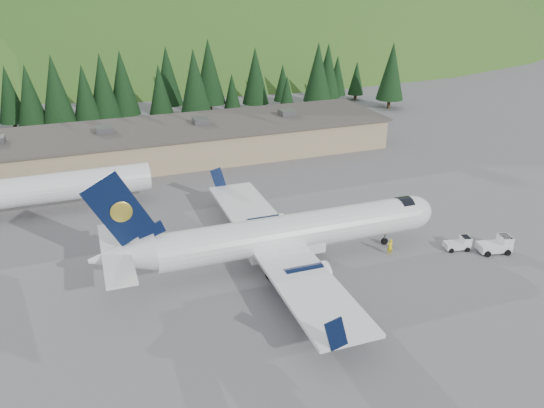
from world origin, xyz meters
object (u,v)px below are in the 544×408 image
Objects in this scene: baggage_tug_b at (497,245)px; terminal_building at (171,142)px; ramp_worker at (390,247)px; airliner at (283,235)px; second_airliner at (33,189)px; baggage_tug_a at (459,244)px.

baggage_tug_b is 0.05× the size of terminal_building.
terminal_building is at bearing -65.45° from ramp_worker.
ramp_worker is (15.15, -40.36, -1.72)m from terminal_building.
second_airliner is at bearing 138.42° from airliner.
baggage_tug_a is at bearing -31.33° from second_airliner.
terminal_building reaches higher than baggage_tug_b.
second_airliner is at bearing 162.28° from baggage_tug_a.
ramp_worker is (35.06, -24.36, -2.42)m from second_airliner.
baggage_tug_b is at bearing -59.26° from terminal_building.
ramp_worker is at bearing 174.63° from baggage_tug_b.
terminal_building is at bearing 38.78° from second_airliner.
terminal_building reaches higher than baggage_tug_a.
second_airliner is 25.55m from terminal_building.
second_airliner is 50.10m from baggage_tug_a.
ramp_worker is at bearing -178.57° from baggage_tug_a.
airliner is at bearing 177.66° from baggage_tug_b.
second_airliner is at bearing 161.46° from baggage_tug_b.
baggage_tug_a is 0.04× the size of terminal_building.
second_airliner is 15.23× the size of ramp_worker.
baggage_tug_a is at bearing 162.51° from baggage_tug_b.
second_airliner is 42.76m from ramp_worker.
baggage_tug_b is 11.56m from ramp_worker.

